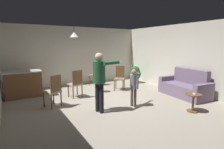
# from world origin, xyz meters

# --- Properties ---
(ground) EXTENTS (7.68, 7.68, 0.00)m
(ground) POSITION_xyz_m (0.00, 0.00, 0.00)
(ground) COLOR #9E9384
(wall_back) EXTENTS (6.40, 0.10, 2.70)m
(wall_back) POSITION_xyz_m (0.00, 3.20, 1.35)
(wall_back) COLOR silver
(wall_back) RESTS_ON ground
(wall_right) EXTENTS (0.10, 6.40, 2.70)m
(wall_right) POSITION_xyz_m (3.20, 0.00, 1.35)
(wall_right) COLOR silver
(wall_right) RESTS_ON ground
(couch_floral) EXTENTS (1.00, 1.87, 1.00)m
(couch_floral) POSITION_xyz_m (2.69, -0.79, 0.33)
(couch_floral) COLOR slate
(couch_floral) RESTS_ON ground
(kitchen_counter) EXTENTS (1.26, 0.66, 0.95)m
(kitchen_counter) POSITION_xyz_m (-2.45, 2.16, 0.48)
(kitchen_counter) COLOR brown
(kitchen_counter) RESTS_ON ground
(side_table_by_couch) EXTENTS (0.44, 0.44, 0.52)m
(side_table_by_couch) POSITION_xyz_m (1.56, -1.91, 0.33)
(side_table_by_couch) COLOR brown
(side_table_by_couch) RESTS_ON ground
(person_adult) EXTENTS (0.86, 0.47, 1.68)m
(person_adult) POSITION_xyz_m (-0.73, -0.57, 1.04)
(person_adult) COLOR black
(person_adult) RESTS_ON ground
(person_child) EXTENTS (0.55, 0.45, 1.16)m
(person_child) POSITION_xyz_m (0.38, -0.69, 0.72)
(person_child) COLOR #60564C
(person_child) RESTS_ON ground
(dining_chair_by_counter) EXTENTS (0.48, 0.48, 1.00)m
(dining_chair_by_counter) POSITION_xyz_m (-0.84, 1.10, 0.55)
(dining_chair_by_counter) COLOR brown
(dining_chair_by_counter) RESTS_ON ground
(dining_chair_near_wall) EXTENTS (0.56, 0.56, 1.00)m
(dining_chair_near_wall) POSITION_xyz_m (-1.75, 0.51, 0.55)
(dining_chair_near_wall) COLOR brown
(dining_chair_near_wall) RESTS_ON ground
(dining_chair_centre_back) EXTENTS (0.59, 0.59, 1.00)m
(dining_chair_centre_back) POSITION_xyz_m (0.63, 2.50, 0.55)
(dining_chair_centre_back) COLOR brown
(dining_chair_centre_back) RESTS_ON ground
(dining_chair_spare) EXTENTS (0.59, 0.59, 1.00)m
(dining_chair_spare) POSITION_xyz_m (1.13, 1.24, 0.55)
(dining_chair_spare) COLOR brown
(dining_chair_spare) RESTS_ON ground
(potted_plant_corner) EXTENTS (0.54, 0.54, 0.84)m
(potted_plant_corner) POSITION_xyz_m (2.53, 1.94, 0.46)
(potted_plant_corner) COLOR #B7B2AD
(potted_plant_corner) RESTS_ON ground
(spare_remote_on_table) EXTENTS (0.09, 0.13, 0.04)m
(spare_remote_on_table) POSITION_xyz_m (1.52, -1.95, 0.54)
(spare_remote_on_table) COLOR white
(spare_remote_on_table) RESTS_ON side_table_by_couch
(ceiling_light_pendant) EXTENTS (0.32, 0.32, 0.55)m
(ceiling_light_pendant) POSITION_xyz_m (-0.70, 1.51, 2.25)
(ceiling_light_pendant) COLOR silver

